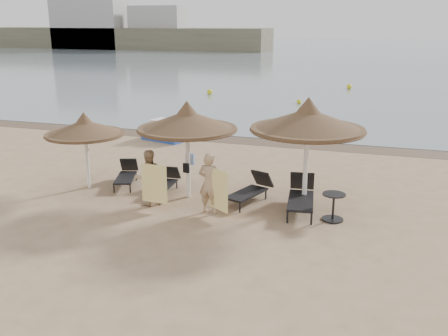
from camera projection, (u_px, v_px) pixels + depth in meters
The scene contains 22 objects.
ground at pixel (176, 214), 14.24m from camera, with size 160.00×160.00×0.00m, color tan.
sea at pixel (354, 52), 87.39m from camera, with size 200.00×140.00×0.03m, color slate.
wet_sand_strip at pixel (256, 141), 22.84m from camera, with size 200.00×1.60×0.01m, color brown.
far_shore at pixel (214, 34), 91.83m from camera, with size 150.00×54.80×12.00m.
palapa_left at pixel (85, 128), 15.93m from camera, with size 2.55×2.55×2.53m.
palapa_center at pixel (187, 121), 14.96m from camera, with size 3.05×3.05×3.03m.
palapa_right at pixel (308, 120), 14.07m from camera, with size 3.29×3.29×3.27m.
lounger_far_left at pixel (127, 174), 16.80m from camera, with size 1.08×1.80×0.77m.
lounger_near_left at pixel (166, 182), 16.08m from camera, with size 0.62×1.63×0.72m.
lounger_near_right at pixel (251, 189), 15.18m from camera, with size 1.19×1.97×0.84m.
lounger_far_right at pixel (301, 195), 14.52m from camera, with size 0.97×2.21×0.96m.
side_table at pixel (333, 208), 13.71m from camera, with size 0.64×0.64×0.77m.
person_left at pixel (148, 173), 14.72m from camera, with size 0.90×0.58×1.96m, color tan.
person_right at pixel (209, 179), 14.04m from camera, with size 0.95×0.62×2.07m, color tan.
towel_left at pixel (154, 184), 14.35m from camera, with size 0.82×0.07×1.15m.
towel_right at pixel (218, 190), 13.78m from camera, with size 0.71×0.48×1.17m.
bag_patterned at pixel (190, 159), 15.47m from camera, with size 0.29×0.12×0.36m.
bag_dark at pixel (186, 168), 15.22m from camera, with size 0.22×0.11×0.29m.
pedal_boat at pixel (165, 132), 23.06m from camera, with size 2.28×1.72×0.94m.
buoy_left at pixel (210, 92), 37.23m from camera, with size 0.39×0.39×0.39m, color yellow.
buoy_mid at pixel (349, 87), 40.18m from camera, with size 0.41×0.41×0.41m, color yellow.
buoy_extra at pixel (299, 102), 32.99m from camera, with size 0.32×0.32×0.32m, color yellow.
Camera 1 is at (5.31, -12.25, 5.30)m, focal length 40.00 mm.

